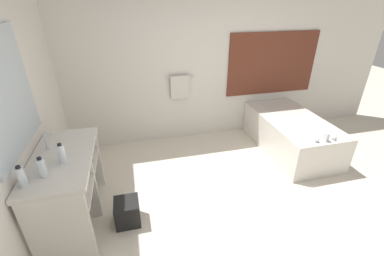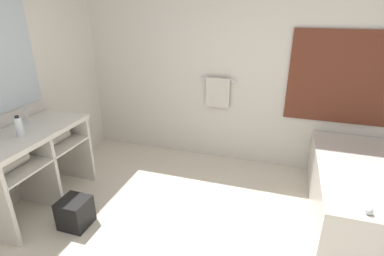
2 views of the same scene
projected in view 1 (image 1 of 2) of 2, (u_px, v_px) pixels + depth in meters
name	position (u px, v px, depth m)	size (l,w,h in m)	color
ground_plane	(243.00, 221.00, 3.02)	(16.00, 16.00, 0.00)	beige
wall_back_with_blinds	(199.00, 64.00, 4.34)	(7.40, 0.13, 2.70)	silver
vanity_counter	(68.00, 175.00, 2.78)	(0.60, 1.22, 0.89)	silver
sink_faucet	(46.00, 142.00, 2.72)	(0.09, 0.04, 0.18)	silver
bathtub	(290.00, 132.00, 4.33)	(0.92, 1.73, 0.69)	silver
water_bottle_1	(21.00, 177.00, 2.18)	(0.07, 0.07, 0.21)	white
water_bottle_2	(42.00, 168.00, 2.30)	(0.07, 0.07, 0.20)	white
water_bottle_3	(62.00, 154.00, 2.50)	(0.07, 0.07, 0.21)	white
waste_bin	(127.00, 212.00, 2.95)	(0.28, 0.28, 0.30)	black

